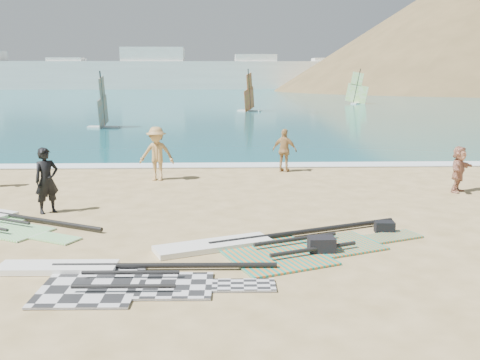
{
  "coord_description": "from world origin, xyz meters",
  "views": [
    {
      "loc": [
        -0.24,
        -10.38,
        3.8
      ],
      "look_at": [
        0.26,
        4.0,
        1.0
      ],
      "focal_mm": 40.0,
      "sensor_mm": 36.0,
      "label": 1
    }
  ],
  "objects_px": {
    "beachgoer_right": "(459,169)",
    "gear_bag_near": "(321,245)",
    "rig_orange": "(275,245)",
    "person_wetsuit": "(47,181)",
    "beachgoer_mid": "(157,154)",
    "beachgoer_back": "(285,150)",
    "gear_bag_far": "(385,227)",
    "rig_grey": "(108,277)"
  },
  "relations": [
    {
      "from": "beachgoer_right",
      "to": "gear_bag_near",
      "type": "bearing_deg",
      "value": 179.26
    },
    {
      "from": "rig_orange",
      "to": "gear_bag_near",
      "type": "bearing_deg",
      "value": -45.2
    },
    {
      "from": "person_wetsuit",
      "to": "beachgoer_mid",
      "type": "xyz_separation_m",
      "value": [
        2.52,
        4.71,
        0.07
      ]
    },
    {
      "from": "beachgoer_mid",
      "to": "beachgoer_back",
      "type": "distance_m",
      "value": 5.2
    },
    {
      "from": "person_wetsuit",
      "to": "beachgoer_right",
      "type": "xyz_separation_m",
      "value": [
        12.77,
        2.32,
        -0.16
      ]
    },
    {
      "from": "beachgoer_mid",
      "to": "rig_orange",
      "type": "bearing_deg",
      "value": -58.42
    },
    {
      "from": "beachgoer_mid",
      "to": "gear_bag_near",
      "type": "bearing_deg",
      "value": -54.08
    },
    {
      "from": "gear_bag_far",
      "to": "beachgoer_mid",
      "type": "distance_m",
      "value": 9.51
    },
    {
      "from": "rig_grey",
      "to": "beachgoer_back",
      "type": "bearing_deg",
      "value": 68.97
    },
    {
      "from": "gear_bag_far",
      "to": "beachgoer_back",
      "type": "xyz_separation_m",
      "value": [
        -1.47,
        8.65,
        0.73
      ]
    },
    {
      "from": "gear_bag_near",
      "to": "beachgoer_mid",
      "type": "xyz_separation_m",
      "value": [
        -4.55,
        8.48,
        0.81
      ]
    },
    {
      "from": "rig_grey",
      "to": "beachgoer_mid",
      "type": "distance_m",
      "value": 9.9
    },
    {
      "from": "beachgoer_right",
      "to": "beachgoer_back",
      "type": "bearing_deg",
      "value": 95.02
    },
    {
      "from": "gear_bag_far",
      "to": "beachgoer_right",
      "type": "relative_size",
      "value": 0.3
    },
    {
      "from": "gear_bag_near",
      "to": "beachgoer_right",
      "type": "xyz_separation_m",
      "value": [
        5.7,
        6.1,
        0.59
      ]
    },
    {
      "from": "rig_grey",
      "to": "gear_bag_near",
      "type": "xyz_separation_m",
      "value": [
        4.35,
        1.37,
        0.13
      ]
    },
    {
      "from": "beachgoer_back",
      "to": "beachgoer_right",
      "type": "distance_m",
      "value": 6.69
    },
    {
      "from": "rig_grey",
      "to": "beachgoer_mid",
      "type": "height_order",
      "value": "beachgoer_mid"
    },
    {
      "from": "gear_bag_near",
      "to": "person_wetsuit",
      "type": "height_order",
      "value": "person_wetsuit"
    },
    {
      "from": "rig_orange",
      "to": "beachgoer_back",
      "type": "xyz_separation_m",
      "value": [
        1.36,
        9.73,
        0.82
      ]
    },
    {
      "from": "gear_bag_near",
      "to": "gear_bag_far",
      "type": "distance_m",
      "value": 2.39
    },
    {
      "from": "rig_grey",
      "to": "gear_bag_far",
      "type": "height_order",
      "value": "gear_bag_far"
    },
    {
      "from": "rig_orange",
      "to": "rig_grey",
      "type": "bearing_deg",
      "value": -173.96
    },
    {
      "from": "beachgoer_mid",
      "to": "gear_bag_far",
      "type": "bearing_deg",
      "value": -39.76
    },
    {
      "from": "gear_bag_far",
      "to": "beachgoer_mid",
      "type": "xyz_separation_m",
      "value": [
        -6.4,
        6.98,
        0.86
      ]
    },
    {
      "from": "rig_grey",
      "to": "beachgoer_right",
      "type": "height_order",
      "value": "beachgoer_right"
    },
    {
      "from": "gear_bag_near",
      "to": "beachgoer_back",
      "type": "height_order",
      "value": "beachgoer_back"
    },
    {
      "from": "gear_bag_far",
      "to": "person_wetsuit",
      "type": "bearing_deg",
      "value": 165.71
    },
    {
      "from": "gear_bag_far",
      "to": "beachgoer_back",
      "type": "bearing_deg",
      "value": 99.65
    },
    {
      "from": "rig_grey",
      "to": "person_wetsuit",
      "type": "distance_m",
      "value": 5.89
    },
    {
      "from": "rig_orange",
      "to": "beachgoer_back",
      "type": "height_order",
      "value": "beachgoer_back"
    },
    {
      "from": "rig_grey",
      "to": "rig_orange",
      "type": "xyz_separation_m",
      "value": [
        3.37,
        1.79,
        0.0
      ]
    },
    {
      "from": "person_wetsuit",
      "to": "beachgoer_right",
      "type": "relative_size",
      "value": 1.2
    },
    {
      "from": "rig_orange",
      "to": "beachgoer_right",
      "type": "bearing_deg",
      "value": 18.37
    },
    {
      "from": "gear_bag_near",
      "to": "person_wetsuit",
      "type": "xyz_separation_m",
      "value": [
        -7.07,
        3.78,
        0.75
      ]
    },
    {
      "from": "rig_grey",
      "to": "person_wetsuit",
      "type": "xyz_separation_m",
      "value": [
        -2.72,
        5.15,
        0.88
      ]
    },
    {
      "from": "gear_bag_near",
      "to": "gear_bag_far",
      "type": "height_order",
      "value": "gear_bag_near"
    },
    {
      "from": "beachgoer_back",
      "to": "beachgoer_right",
      "type": "xyz_separation_m",
      "value": [
        5.32,
        -4.05,
        -0.1
      ]
    },
    {
      "from": "rig_grey",
      "to": "person_wetsuit",
      "type": "bearing_deg",
      "value": 119.14
    },
    {
      "from": "rig_grey",
      "to": "rig_orange",
      "type": "bearing_deg",
      "value": 29.3
    },
    {
      "from": "beachgoer_mid",
      "to": "beachgoer_back",
      "type": "height_order",
      "value": "beachgoer_mid"
    },
    {
      "from": "rig_orange",
      "to": "beachgoer_mid",
      "type": "xyz_separation_m",
      "value": [
        -3.57,
        8.06,
        0.94
      ]
    }
  ]
}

